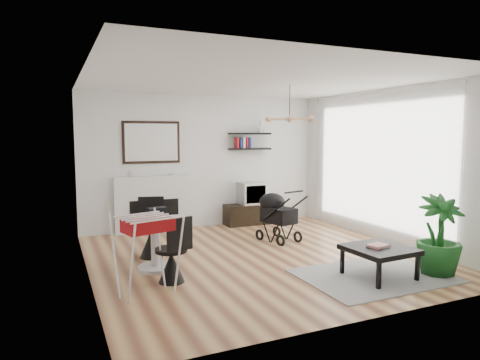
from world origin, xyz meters
name	(u,v)px	position (x,y,z in m)	size (l,w,h in m)	color
floor	(259,257)	(0.00, 0.00, 0.00)	(5.00, 5.00, 0.00)	brown
ceiling	(259,81)	(0.00, 0.00, 2.70)	(5.00, 5.00, 0.00)	white
wall_back	(205,161)	(0.00, 2.50, 1.35)	(5.00, 5.00, 0.00)	white
wall_left	(86,177)	(-2.50, 0.00, 1.35)	(5.00, 5.00, 0.00)	white
wall_right	(386,166)	(2.50, 0.00, 1.35)	(5.00, 5.00, 0.00)	white
sheer_curtain	(374,165)	(2.40, 0.20, 1.35)	(0.04, 3.60, 2.60)	white
fireplace	(153,197)	(-1.10, 2.42, 0.69)	(1.50, 0.17, 2.16)	white
shelf_lower	(250,149)	(0.96, 2.37, 1.60)	(0.90, 0.25, 0.04)	black
shelf_upper	(250,134)	(0.96, 2.37, 1.92)	(0.90, 0.25, 0.04)	black
pendant_lamp	(289,119)	(0.70, 0.30, 2.15)	(0.90, 0.90, 0.10)	tan
tv_console	(251,214)	(0.96, 2.29, 0.22)	(1.16, 0.41, 0.44)	black
crt_tv	(251,193)	(0.96, 2.28, 0.67)	(0.53, 0.46, 0.46)	#ABABAD
dining_table	(155,238)	(-1.61, 0.01, 0.46)	(0.95, 0.95, 0.69)	white
laptop	(150,222)	(-1.70, -0.06, 0.71)	(0.34, 0.22, 0.03)	black
black_bag	(157,213)	(-1.54, 0.19, 0.77)	(0.27, 0.16, 0.16)	black
newspaper	(167,221)	(-1.46, -0.09, 0.70)	(0.34, 0.28, 0.01)	white
drinking_glass	(133,218)	(-1.89, 0.13, 0.74)	(0.06, 0.06, 0.10)	white
chair_far	(151,239)	(-1.53, 0.67, 0.29)	(0.47, 0.48, 0.92)	black
chair_near	(172,262)	(-1.53, -0.59, 0.27)	(0.46, 0.47, 0.87)	black
drying_rack	(147,253)	(-1.92, -0.90, 0.50)	(0.77, 0.74, 0.96)	white
stroller	(277,218)	(0.77, 0.83, 0.41)	(0.65, 0.85, 0.95)	black
rug	(374,276)	(1.01, -1.45, 0.01)	(1.95, 1.41, 0.01)	#979797
coffee_table	(379,250)	(1.03, -1.52, 0.37)	(0.82, 0.82, 0.40)	black
magazines	(378,246)	(1.01, -1.51, 0.43)	(0.25, 0.19, 0.04)	red
potted_plant	(439,235)	(1.85, -1.74, 0.54)	(0.61, 0.61, 1.09)	#17511B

